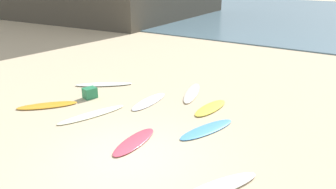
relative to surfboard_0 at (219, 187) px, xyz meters
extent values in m
plane|color=#C6B28E|center=(-2.59, -0.16, -0.04)|extent=(120.00, 120.00, 0.00)
ellipsoid|color=white|center=(0.00, 0.00, 0.00)|extent=(1.42, 2.16, 0.09)
ellipsoid|color=yellow|center=(-2.34, 4.12, 0.00)|extent=(0.69, 1.93, 0.09)
ellipsoid|color=gold|center=(-7.47, 0.98, 0.00)|extent=(1.82, 2.04, 0.08)
ellipsoid|color=#4996DB|center=(-1.64, 2.51, -0.01)|extent=(1.19, 2.30, 0.07)
ellipsoid|color=silver|center=(-4.60, 3.41, -0.01)|extent=(0.74, 2.15, 0.07)
ellipsoid|color=#D1455B|center=(-3.02, 0.60, -0.01)|extent=(0.79, 1.99, 0.07)
ellipsoid|color=#E7EEC6|center=(-5.49, 1.32, -0.01)|extent=(1.17, 2.61, 0.06)
ellipsoid|color=#EEE1C8|center=(-3.70, 5.12, 0.00)|extent=(1.29, 2.45, 0.09)
ellipsoid|color=white|center=(-7.45, 3.92, 0.00)|extent=(2.22, 1.97, 0.09)
cube|color=#287F51|center=(-6.81, 2.50, 0.16)|extent=(0.52, 0.58, 0.41)
camera|label=1|loc=(2.63, -6.05, 4.67)|focal=35.79mm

